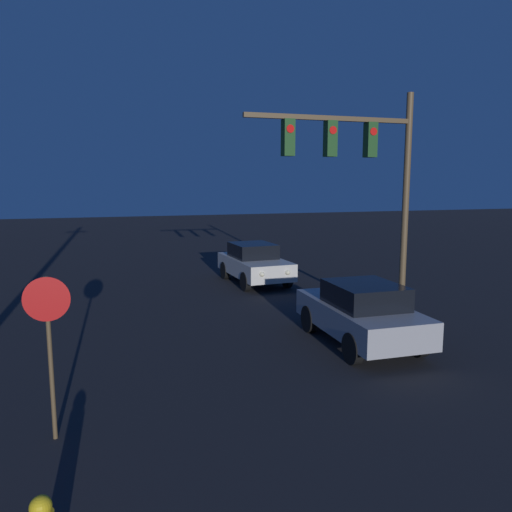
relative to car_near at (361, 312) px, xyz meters
The scene contains 4 objects.
car_near is the anchor object (origin of this frame).
car_far 7.79m from the car_near, 91.89° to the left, with size 2.02×4.12×1.53m.
traffic_signal_mast 3.86m from the car_near, 62.37° to the left, with size 4.72×0.30×6.26m.
stop_sign 7.30m from the car_near, 158.96° to the right, with size 0.67×0.07×2.55m.
Camera 1 is at (-3.55, 2.82, 3.94)m, focal length 35.00 mm.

